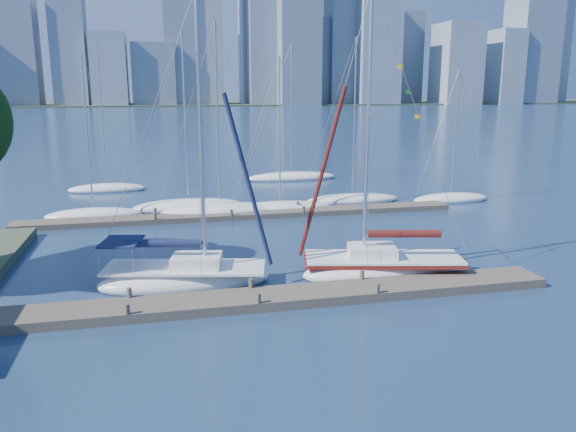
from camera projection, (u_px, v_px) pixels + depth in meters
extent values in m
plane|color=navy|center=(255.00, 304.00, 23.12)|extent=(700.00, 700.00, 0.00)
cube|color=#4D4338|center=(255.00, 300.00, 23.08)|extent=(26.00, 2.00, 0.40)
cube|color=#4D4338|center=(244.00, 215.00, 38.73)|extent=(30.00, 1.80, 0.36)
cube|color=#38472D|center=(163.00, 104.00, 327.25)|extent=(800.00, 100.00, 1.50)
ellipsoid|color=white|center=(186.00, 281.00, 25.26)|extent=(8.05, 4.08, 1.35)
cube|color=white|center=(185.00, 267.00, 25.12)|extent=(7.46, 3.77, 0.11)
cube|color=white|center=(197.00, 261.00, 25.06)|extent=(2.46, 2.06, 0.49)
cylinder|color=silver|center=(201.00, 135.00, 23.83)|extent=(0.16, 0.16, 11.71)
cylinder|color=silver|center=(163.00, 245.00, 24.88)|extent=(3.58, 0.85, 0.09)
cylinder|color=#11193A|center=(163.00, 243.00, 24.86)|extent=(3.35, 1.06, 0.36)
cube|color=#11193A|center=(121.00, 242.00, 24.82)|extent=(2.03, 2.43, 0.07)
ellipsoid|color=white|center=(383.00, 270.00, 26.71)|extent=(8.27, 4.28, 1.38)
cube|color=white|center=(383.00, 257.00, 26.57)|extent=(7.65, 3.95, 0.11)
cube|color=white|center=(372.00, 251.00, 26.50)|extent=(2.53, 2.13, 0.51)
cylinder|color=silver|center=(368.00, 128.00, 25.22)|extent=(0.17, 0.17, 12.10)
cylinder|color=silver|center=(404.00, 236.00, 26.33)|extent=(3.66, 0.92, 0.09)
cylinder|color=#4B1010|center=(404.00, 234.00, 26.31)|extent=(3.43, 1.13, 0.37)
cube|color=maroon|center=(383.00, 260.00, 26.60)|extent=(7.84, 4.08, 0.09)
ellipsoid|color=white|center=(94.00, 215.00, 38.55)|extent=(6.69, 2.94, 1.03)
cylinder|color=silver|center=(87.00, 132.00, 37.29)|extent=(0.11, 0.11, 9.92)
ellipsoid|color=white|center=(189.00, 207.00, 41.21)|extent=(8.38, 3.65, 1.21)
cylinder|color=silver|center=(185.00, 114.00, 39.73)|extent=(0.13, 0.13, 11.63)
ellipsoid|color=white|center=(220.00, 212.00, 39.57)|extent=(8.62, 3.96, 1.23)
cylinder|color=silver|center=(217.00, 113.00, 38.05)|extent=(0.13, 0.13, 11.97)
ellipsoid|color=white|center=(280.00, 208.00, 40.73)|extent=(7.86, 4.23, 1.07)
cylinder|color=silver|center=(280.00, 129.00, 39.47)|extent=(0.12, 0.12, 9.87)
ellipsoid|color=white|center=(352.00, 200.00, 43.85)|extent=(7.84, 4.03, 1.05)
cylinder|color=silver|center=(354.00, 116.00, 42.42)|extent=(0.11, 0.11, 11.49)
ellipsoid|color=white|center=(451.00, 199.00, 44.23)|extent=(6.50, 2.68, 1.01)
cylinder|color=silver|center=(456.00, 130.00, 43.05)|extent=(0.11, 0.11, 9.30)
ellipsoid|color=white|center=(107.00, 189.00, 48.64)|extent=(6.74, 2.86, 1.02)
cylinder|color=silver|center=(102.00, 111.00, 47.17)|extent=(0.11, 0.11, 11.82)
ellipsoid|color=white|center=(291.00, 178.00, 54.84)|extent=(9.13, 4.03, 1.16)
cylinder|color=silver|center=(292.00, 107.00, 53.35)|extent=(0.13, 0.13, 11.86)
cube|color=slate|center=(16.00, 50.00, 275.10)|extent=(20.53, 17.63, 54.35)
cube|color=gray|center=(71.00, 69.00, 302.50)|extent=(13.78, 17.61, 38.93)
cube|color=gray|center=(110.00, 70.00, 284.22)|extent=(17.38, 19.81, 36.35)
cube|color=slate|center=(154.00, 75.00, 291.15)|extent=(21.71, 16.86, 31.76)
cube|color=gray|center=(201.00, 19.00, 293.10)|extent=(21.11, 14.99, 88.79)
cube|color=gray|center=(254.00, 32.00, 315.17)|extent=(15.53, 17.46, 80.27)
cube|color=slate|center=(298.00, 33.00, 295.02)|extent=(21.37, 18.95, 75.41)
cube|color=gray|center=(326.00, 63.00, 318.06)|extent=(13.29, 17.11, 46.76)
cube|color=gray|center=(377.00, 54.00, 308.06)|extent=(22.74, 18.80, 55.51)
cube|color=slate|center=(406.00, 59.00, 343.51)|extent=(14.85, 17.52, 53.93)
cube|color=gray|center=(456.00, 64.00, 319.19)|extent=(22.06, 23.94, 44.76)
cube|color=gray|center=(503.00, 67.00, 326.26)|extent=(15.04, 21.38, 41.98)
cube|color=slate|center=(533.00, 26.00, 328.31)|extent=(24.69, 23.60, 89.20)
cube|color=gray|center=(550.00, 43.00, 354.40)|extent=(17.72, 17.08, 73.83)
cube|color=slate|center=(179.00, 19.00, 291.17)|extent=(16.72, 18.00, 88.33)
cube|color=slate|center=(264.00, 17.00, 300.54)|extent=(18.19, 18.00, 92.61)
cube|color=slate|center=(344.00, 30.00, 311.64)|extent=(18.43, 18.00, 81.35)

